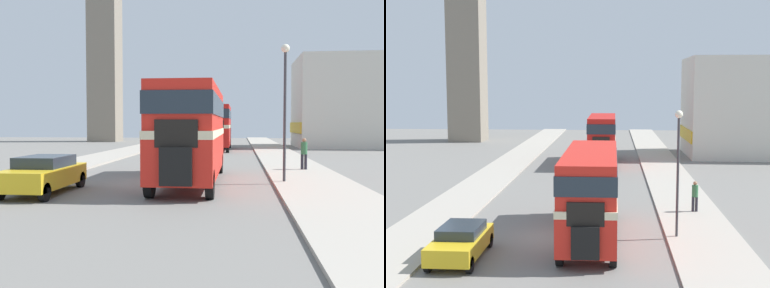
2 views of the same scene
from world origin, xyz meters
TOP-DOWN VIEW (x-y plane):
  - ground_plane at (0.00, 0.00)m, footprint 120.00×120.00m
  - sidewalk_right at (6.75, 0.00)m, footprint 3.50×120.00m
  - sidewalk_left at (-6.75, 0.00)m, footprint 3.50×120.00m
  - double_decker_bus at (1.49, 0.24)m, footprint 2.42×9.80m
  - bus_distant at (1.50, 23.88)m, footprint 2.37×9.65m
  - car_parked_near at (-3.71, -3.13)m, footprint 1.81×4.16m
  - pedestrian_walking at (7.06, 5.35)m, footprint 0.34×0.34m
  - street_lamp at (5.48, 0.33)m, footprint 0.36×0.36m

SIDE VIEW (x-z plane):
  - ground_plane at x=0.00m, z-range 0.00..0.00m
  - sidewalk_right at x=6.75m, z-range 0.00..0.12m
  - sidewalk_left at x=-6.75m, z-range 0.00..0.12m
  - car_parked_near at x=-3.71m, z-range 0.04..1.42m
  - pedestrian_walking at x=7.06m, z-range 0.23..1.93m
  - double_decker_bus at x=1.49m, z-range 0.39..4.48m
  - bus_distant at x=1.50m, z-range 0.40..4.73m
  - street_lamp at x=5.48m, z-range 1.03..6.89m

